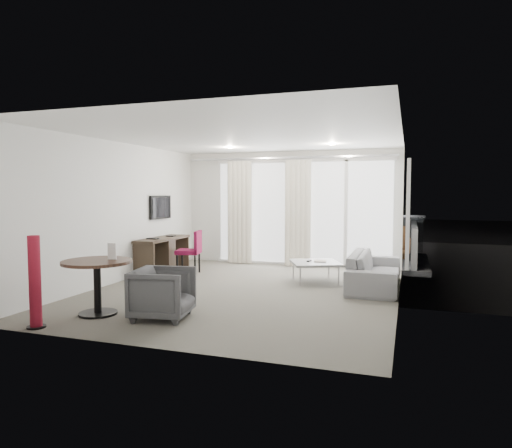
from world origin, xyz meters
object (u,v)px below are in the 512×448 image
(rattan_chair_a, at_px, (329,243))
(rattan_chair_b, at_px, (396,244))
(desk_chair, at_px, (188,252))
(tub_armchair, at_px, (163,293))
(round_table, at_px, (97,287))
(red_lamp, at_px, (35,282))
(coffee_table, at_px, (315,272))
(sofa, at_px, (375,270))
(desk, at_px, (163,255))

(rattan_chair_a, relative_size, rattan_chair_b, 0.94)
(desk_chair, distance_m, tub_armchair, 3.33)
(round_table, xyz_separation_m, red_lamp, (-0.33, -0.76, 0.20))
(rattan_chair_a, bearing_deg, tub_armchair, -77.65)
(tub_armchair, height_order, rattan_chair_a, rattan_chair_a)
(desk_chair, relative_size, coffee_table, 1.05)
(red_lamp, xyz_separation_m, rattan_chair_b, (4.07, 7.31, -0.16))
(coffee_table, bearing_deg, red_lamp, -124.50)
(sofa, distance_m, rattan_chair_b, 3.51)
(tub_armchair, xyz_separation_m, sofa, (2.52, 2.95, -0.03))
(coffee_table, relative_size, sofa, 0.40)
(tub_armchair, bearing_deg, coffee_table, -34.77)
(desk_chair, xyz_separation_m, coffee_table, (2.64, -0.02, -0.26))
(desk, relative_size, red_lamp, 1.35)
(sofa, xyz_separation_m, rattan_chair_b, (0.27, 3.49, 0.10))
(tub_armchair, height_order, rattan_chair_b, rattan_chair_b)
(sofa, bearing_deg, round_table, 131.37)
(coffee_table, height_order, rattan_chair_b, rattan_chair_b)
(round_table, bearing_deg, red_lamp, -113.29)
(round_table, bearing_deg, rattan_chair_b, 60.25)
(desk_chair, relative_size, rattan_chair_a, 1.16)
(red_lamp, relative_size, sofa, 0.55)
(desk_chair, bearing_deg, tub_armchair, -80.81)
(desk_chair, relative_size, red_lamp, 0.78)
(round_table, bearing_deg, desk, 104.67)
(desk_chair, height_order, red_lamp, red_lamp)
(desk, relative_size, sofa, 0.74)
(tub_armchair, xyz_separation_m, rattan_chair_b, (2.79, 6.45, 0.07))
(round_table, bearing_deg, desk_chair, 94.47)
(rattan_chair_b, bearing_deg, round_table, -130.29)
(round_table, bearing_deg, rattan_chair_a, 71.50)
(desk, height_order, red_lamp, red_lamp)
(red_lamp, bearing_deg, round_table, 66.71)
(sofa, bearing_deg, rattan_chair_a, 22.41)
(red_lamp, height_order, rattan_chair_b, red_lamp)
(coffee_table, bearing_deg, rattan_chair_b, 68.01)
(desk, distance_m, red_lamp, 3.99)
(desk, xyz_separation_m, coffee_table, (3.22, -0.01, -0.17))
(tub_armchair, bearing_deg, red_lamp, 114.09)
(sofa, bearing_deg, coffee_table, 83.28)
(tub_armchair, height_order, sofa, tub_armchair)
(sofa, bearing_deg, desk, 88.19)
(round_table, height_order, sofa, round_table)
(desk_chair, relative_size, rattan_chair_b, 1.09)
(round_table, bearing_deg, coffee_table, 53.18)
(tub_armchair, height_order, coffee_table, tub_armchair)
(sofa, height_order, rattan_chair_b, rattan_chair_b)
(desk, distance_m, rattan_chair_b, 5.68)
(desk, xyz_separation_m, desk_chair, (0.59, 0.01, 0.08))
(coffee_table, distance_m, rattan_chair_a, 3.17)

